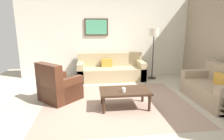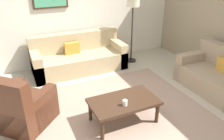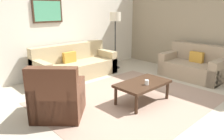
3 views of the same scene
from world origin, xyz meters
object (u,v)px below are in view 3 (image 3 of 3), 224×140
Objects in this scene: couch_main at (74,66)px; framed_artwork at (48,11)px; couch_loveseat at (194,66)px; cup at (147,82)px; armchair_leather at (58,100)px; lamp_standing at (115,22)px; coffee_table at (143,85)px.

framed_artwork is at bearing 137.81° from couch_main.
couch_loveseat reaches higher than cup.
couch_main is at bearing 89.96° from cup.
armchair_leather is 2.80m from framed_artwork.
cup is 0.06× the size of lamp_standing.
lamp_standing is at bearing -15.85° from framed_artwork.
couch_main is 23.51× the size of cup.
lamp_standing reaches higher than armchair_leather.
couch_loveseat is at bearing 4.97° from cup.
armchair_leather is 1.41× the size of framed_artwork.
framed_artwork is at bearing 98.87° from cup.
cup is at bearing -110.07° from coffee_table.
couch_main is 2.77× the size of framed_artwork.
couch_main is 1.82m from lamp_standing.
cup is (-2.34, -0.20, 0.16)m from couch_loveseat.
couch_main is 2.34m from coffee_table.
couch_loveseat is 1.39× the size of armchair_leather.
couch_loveseat is at bearing -43.89° from framed_artwork.
couch_loveseat is 2.35m from cup.
couch_loveseat is at bearing -7.72° from armchair_leather.
framed_artwork is at bearing 164.15° from lamp_standing.
couch_main is at bearing 174.98° from lamp_standing.
cup reaches higher than coffee_table.
lamp_standing reaches higher than couch_loveseat.
couch_main is at bearing 49.45° from armchair_leather.
framed_artwork reaches higher than cup.
coffee_table is 0.17m from cup.
lamp_standing is (-0.90, 2.15, 1.11)m from couch_loveseat.
lamp_standing reaches higher than cup.
couch_main is 3.26m from couch_loveseat.
framed_artwork is (-2.79, 2.68, 1.45)m from couch_loveseat.
cup is 2.91m from lamp_standing.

